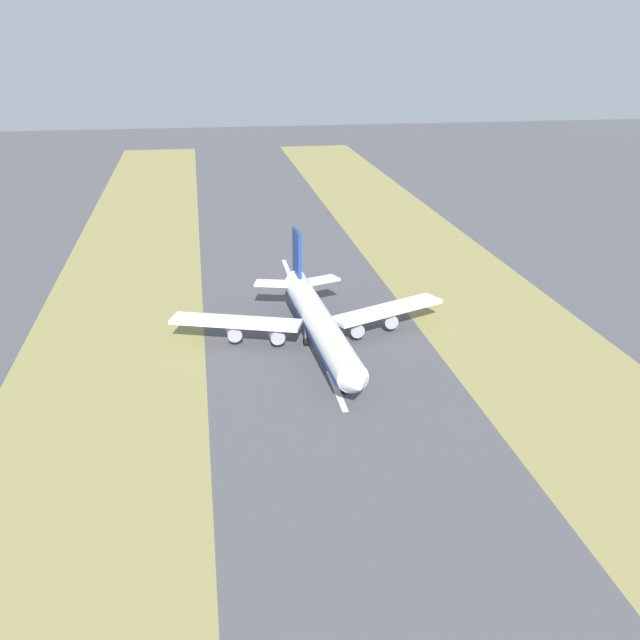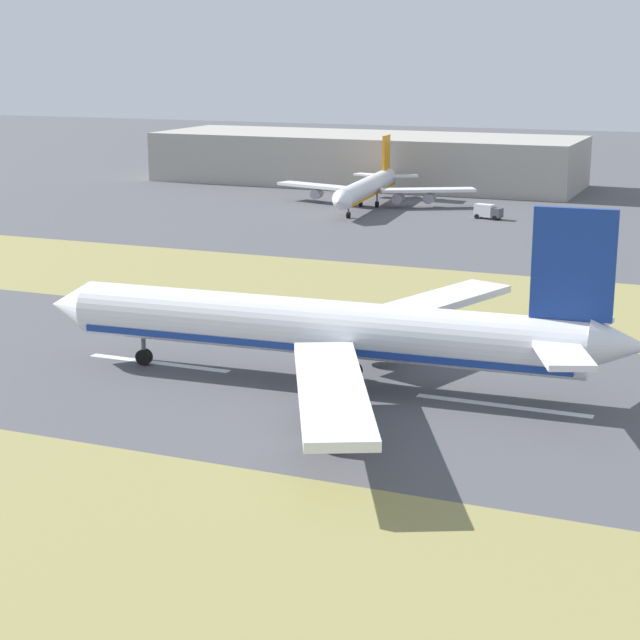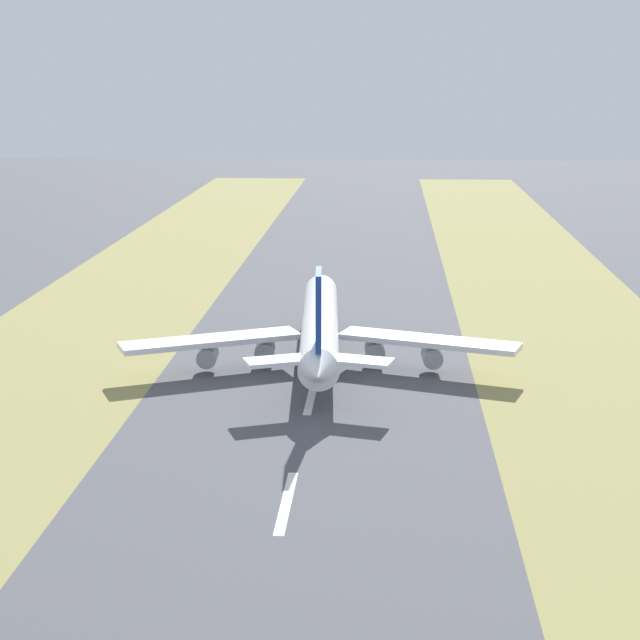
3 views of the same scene
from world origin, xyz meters
name	(u,v)px [view 1 (image 1 of 3)]	position (x,y,z in m)	size (l,w,h in m)	color
ground_plane	(320,348)	(0.00, 0.00, 0.00)	(800.00, 800.00, 0.00)	#4C4C51
grass_median_west	(513,335)	(-45.00, 0.00, 0.00)	(40.00, 600.00, 0.01)	olive
grass_median_east	(110,362)	(45.00, 0.00, 0.00)	(40.00, 600.00, 0.01)	olive
centreline_dash_near	(287,269)	(0.00, -59.15, 0.01)	(1.20, 18.00, 0.01)	silver
centreline_dash_mid	(307,317)	(0.00, -19.15, 0.01)	(1.20, 18.00, 0.01)	silver
centreline_dash_far	(337,390)	(0.00, 20.85, 0.01)	(1.20, 18.00, 0.01)	silver
airplane_main_jet	(318,321)	(0.16, -1.05, 6.02)	(64.04, 67.20, 20.20)	white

